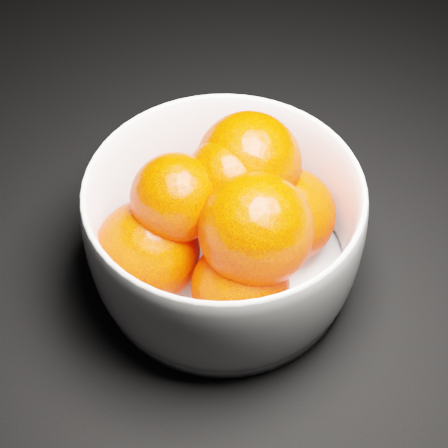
# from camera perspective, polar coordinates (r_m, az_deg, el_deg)

# --- Properties ---
(bowl) EXTENTS (0.24, 0.24, 0.12)m
(bowl) POSITION_cam_1_polar(r_m,az_deg,el_deg) (0.56, 0.00, -0.40)
(bowl) COLOR white
(bowl) RESTS_ON ground
(orange_pile) EXTENTS (0.21, 0.19, 0.14)m
(orange_pile) POSITION_cam_1_polar(r_m,az_deg,el_deg) (0.54, 0.28, 0.74)
(orange_pile) COLOR #F22700
(orange_pile) RESTS_ON bowl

